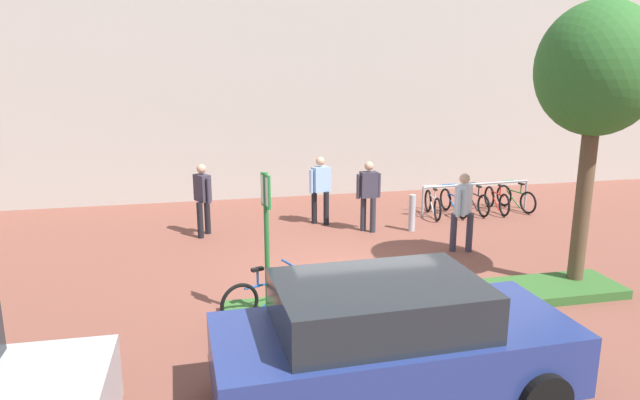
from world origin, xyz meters
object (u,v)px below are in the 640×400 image
(person_suited_navy, at_px, (368,192))
(person_casual_tan, at_px, (463,207))
(parking_sign_post, at_px, (266,226))
(car_navy_sedan, at_px, (390,342))
(bike_at_sign, at_px, (268,295))
(person_suited_dark, at_px, (203,195))
(person_shirt_white, at_px, (320,186))
(bike_rack_cluster, at_px, (475,200))
(bollard_steel, at_px, (412,213))
(tree_sidewalk, at_px, (598,72))

(person_suited_navy, relative_size, person_casual_tan, 1.00)
(parking_sign_post, height_order, car_navy_sedan, parking_sign_post)
(bike_at_sign, xyz_separation_m, car_navy_sedan, (1.12, -2.69, 0.41))
(parking_sign_post, distance_m, bike_at_sign, 1.23)
(person_suited_dark, bearing_deg, person_shirt_white, 7.60)
(person_suited_dark, bearing_deg, bike_rack_cluster, 4.47)
(bike_at_sign, relative_size, person_suited_navy, 0.92)
(bike_at_sign, bearing_deg, car_navy_sedan, -67.40)
(bollard_steel, distance_m, person_suited_dark, 5.00)
(bollard_steel, bearing_deg, person_suited_dark, 172.13)
(parking_sign_post, xyz_separation_m, bike_rack_cluster, (6.35, 5.42, -1.22))
(bollard_steel, xyz_separation_m, car_navy_sedan, (-2.90, -6.68, 0.31))
(tree_sidewalk, xyz_separation_m, car_navy_sedan, (-4.52, -2.71, -3.09))
(parking_sign_post, distance_m, person_shirt_white, 5.64)
(bike_rack_cluster, xyz_separation_m, person_shirt_white, (-4.35, -0.18, 0.64))
(bike_rack_cluster, bearing_deg, person_shirt_white, -177.63)
(bike_at_sign, bearing_deg, bike_rack_cluster, 39.67)
(tree_sidewalk, bearing_deg, person_suited_dark, 144.57)
(tree_sidewalk, distance_m, person_casual_tan, 3.84)
(bollard_steel, distance_m, car_navy_sedan, 7.29)
(tree_sidewalk, bearing_deg, parking_sign_post, -178.00)
(tree_sidewalk, relative_size, bollard_steel, 5.59)
(person_suited_navy, relative_size, person_suited_dark, 1.00)
(tree_sidewalk, relative_size, bike_rack_cluster, 1.57)
(bike_rack_cluster, xyz_separation_m, bollard_steel, (-2.31, -1.25, 0.10))
(person_suited_navy, bearing_deg, parking_sign_post, -124.43)
(tree_sidewalk, relative_size, person_suited_navy, 2.93)
(tree_sidewalk, relative_size, person_suited_dark, 2.93)
(person_shirt_white, bearing_deg, person_casual_tan, -47.52)
(bollard_steel, xyz_separation_m, person_casual_tan, (0.48, -1.68, 0.53))
(tree_sidewalk, distance_m, parking_sign_post, 6.11)
(tree_sidewalk, height_order, person_shirt_white, tree_sidewalk)
(parking_sign_post, relative_size, person_shirt_white, 1.40)
(tree_sidewalk, relative_size, parking_sign_post, 2.10)
(bike_rack_cluster, distance_m, car_navy_sedan, 9.49)
(parking_sign_post, bearing_deg, person_casual_tan, 28.89)
(tree_sidewalk, xyz_separation_m, person_suited_dark, (-6.55, 4.66, -2.86))
(person_casual_tan, bearing_deg, bollard_steel, 105.85)
(bike_at_sign, height_order, bike_rack_cluster, bike_at_sign)
(bike_at_sign, distance_m, person_casual_tan, 5.09)
(bike_rack_cluster, bearing_deg, car_navy_sedan, -123.27)
(person_suited_dark, distance_m, car_navy_sedan, 7.64)
(parking_sign_post, bearing_deg, person_shirt_white, 69.07)
(tree_sidewalk, distance_m, person_suited_dark, 8.53)
(bollard_steel, relative_size, car_navy_sedan, 0.21)
(bike_at_sign, height_order, person_shirt_white, person_shirt_white)
(parking_sign_post, relative_size, bollard_steel, 2.67)
(person_suited_navy, relative_size, car_navy_sedan, 0.40)
(parking_sign_post, distance_m, bollard_steel, 5.92)
(person_shirt_white, relative_size, car_navy_sedan, 0.40)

